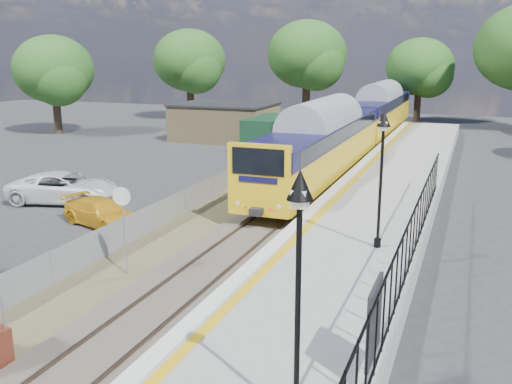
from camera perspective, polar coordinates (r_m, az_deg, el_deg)
The scene contains 14 objects.
ground at distance 16.63m, azimuth -10.60°, elevation -12.58°, with size 120.00×120.00×0.00m, color #2D2D30.
track_bed at distance 24.90m, azimuth 0.11°, elevation -3.10°, with size 5.90×80.00×0.29m.
platform at distance 22.04m, azimuth 9.99°, elevation -4.60°, with size 5.00×70.00×0.90m, color gray.
platform_edge at distance 22.35m, azimuth 4.84°, elevation -2.95°, with size 0.90×70.00×0.01m.
victorian_lamp_south at distance 9.45m, azimuth 4.33°, elevation -4.89°, with size 0.44×0.44×4.60m.
victorian_lamp_north at distance 19.03m, azimuth 12.53°, elevation 4.32°, with size 0.44×0.44×4.60m.
palisade_fence at distance 15.87m, azimuth 14.44°, elevation -6.88°, with size 0.12×26.00×2.00m.
wire_fence at distance 28.27m, azimuth -5.26°, elevation -0.03°, with size 0.06×52.00×1.20m.
outbuilding at distance 48.07m, azimuth -2.34°, elevation 6.83°, with size 10.80×10.10×3.12m.
tree_line at distance 54.99m, azimuth 14.47°, elevation 12.60°, with size 56.80×43.80×11.88m.
train at distance 42.67m, azimuth 10.12°, elevation 6.86°, with size 2.82×40.83×3.51m.
speed_sign at distance 19.22m, azimuth -13.16°, elevation -2.26°, with size 0.62×0.15×3.08m.
car_yellow at distance 25.56m, azimuth -15.19°, elevation -1.99°, with size 1.64×4.05×1.17m, color gold.
car_white at distance 30.01m, azimuth -18.62°, elevation 0.41°, with size 2.52×5.46×1.52m, color white.
Camera 1 is at (8.04, -12.58, 7.31)m, focal length 40.00 mm.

